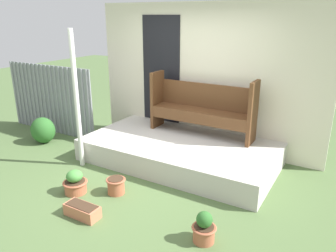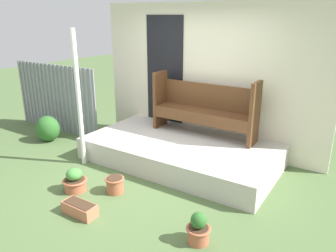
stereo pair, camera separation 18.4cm
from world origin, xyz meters
name	(u,v)px [view 1 (the left image)]	position (x,y,z in m)	size (l,w,h in m)	color
ground_plane	(144,180)	(0.00, 0.00, 0.00)	(24.00, 24.00, 0.00)	#516B3D
porch_slab	(179,152)	(0.16, 0.85, 0.18)	(3.16, 1.69, 0.37)	beige
house_wall	(201,78)	(0.12, 1.72, 1.30)	(4.36, 0.08, 2.60)	beige
fence_corrugated	(50,99)	(-2.92, 0.82, 0.71)	(2.33, 0.05, 1.42)	gray
support_post	(77,101)	(-1.18, -0.09, 1.10)	(0.08, 0.08, 2.20)	silver
bench	(202,105)	(0.31, 1.38, 0.89)	(1.86, 0.41, 1.04)	brown
flower_pot_left	(75,183)	(-0.61, -0.80, 0.15)	(0.35, 0.35, 0.34)	#B26042
flower_pot_middle	(116,185)	(-0.10, -0.52, 0.13)	(0.27, 0.27, 0.23)	#B26042
flower_pot_right	(204,229)	(1.39, -0.84, 0.16)	(0.28, 0.28, 0.37)	#B26042
planter_box_rect	(82,211)	(-0.11, -1.17, 0.08)	(0.46, 0.20, 0.16)	#C67251
shrub_by_fence	(43,130)	(-2.55, 0.28, 0.25)	(0.49, 0.44, 0.51)	#2D6628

